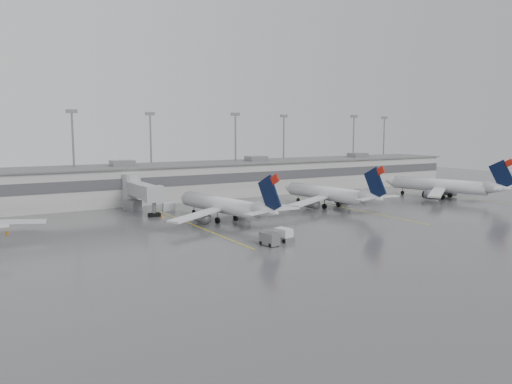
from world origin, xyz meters
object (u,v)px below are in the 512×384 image
jet_far_right (445,185)px  baggage_tug (284,236)px  jet_mid_right (330,194)px  jet_mid_left (225,205)px

jet_far_right → baggage_tug: jet_far_right is taller
jet_mid_right → baggage_tug: jet_mid_right is taller
baggage_tug → jet_far_right: bearing=9.9°
jet_mid_right → baggage_tug: size_ratio=9.25×
jet_mid_left → jet_far_right: 58.73m
jet_mid_right → jet_far_right: bearing=-10.0°
jet_mid_left → baggage_tug: size_ratio=9.10×
jet_far_right → jet_mid_left: bearing=164.4°
jet_mid_right → jet_mid_left: bearing=-178.5°
jet_far_right → jet_mid_right: bearing=159.2°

